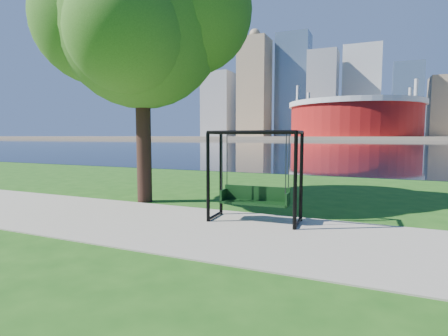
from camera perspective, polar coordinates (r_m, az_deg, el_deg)
The scene contains 8 objects.
ground at distance 8.79m, azimuth -0.04°, elevation -9.32°, with size 900.00×900.00×0.00m, color #1E5114.
path at distance 8.35m, azimuth -1.43°, elevation -10.01°, with size 120.00×4.00×0.03m, color #9E937F.
river at distance 109.88m, azimuth 21.75°, elevation 3.70°, with size 900.00×180.00×0.02m, color black.
far_bank at distance 313.82m, azimuth 22.93°, elevation 4.59°, with size 900.00×228.00×2.00m, color #937F60.
stadium at distance 243.47m, azimuth 20.49°, elevation 7.72°, with size 83.00×83.00×32.00m.
skyline at distance 329.01m, azimuth 22.42°, elevation 10.71°, with size 392.00×66.00×96.50m.
swing at distance 8.95m, azimuth 5.09°, elevation -1.69°, with size 2.33×1.09×2.35m.
park_tree at distance 12.59m, azimuth -13.41°, elevation 22.27°, with size 6.87×6.21×8.54m.
Camera 1 is at (3.39, -7.80, 2.21)m, focal length 28.00 mm.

